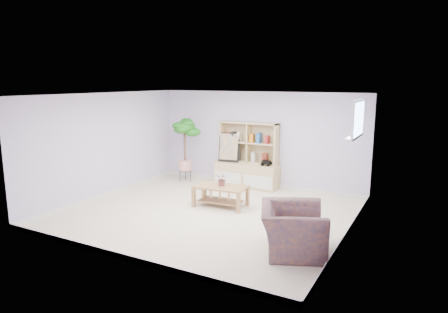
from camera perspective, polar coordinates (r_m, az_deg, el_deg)
The scene contains 14 objects.
floor at distance 8.26m, azimuth -2.17°, elevation -8.06°, with size 5.50×5.00×0.01m, color beige.
ceiling at distance 7.82m, azimuth -2.29°, elevation 8.82°, with size 5.50×5.00×0.01m, color silver.
walls at distance 7.95m, azimuth -2.23°, elevation 0.15°, with size 5.51×5.01×2.40m.
baseboard at distance 8.24m, azimuth -2.17°, elevation -7.73°, with size 5.50×5.00×0.10m, color white, non-canonical shape.
window at distance 7.46m, azimuth 18.66°, elevation 5.09°, with size 0.10×0.98×0.68m, color #C3DCFF, non-canonical shape.
window_sill at distance 7.51m, azimuth 18.07°, elevation 2.70°, with size 0.14×1.00×0.04m, color white.
storage_unit at distance 10.06m, azimuth 3.30°, elevation 0.20°, with size 1.64×0.55×1.64m, color tan, non-canonical shape.
poster at distance 10.19m, azimuth 0.73°, elevation 1.31°, with size 0.54×0.12×0.74m, color yellow, non-canonical shape.
toy_truck at distance 9.80m, azimuth 6.07°, elevation -0.89°, with size 0.29×0.20×0.15m, color black, non-canonical shape.
coffee_table at distance 8.61m, azimuth -0.48°, elevation -5.68°, with size 1.10×0.60×0.45m, color olive, non-canonical shape.
table_plant at distance 8.53m, azimuth -0.28°, elevation -3.26°, with size 0.26×0.22×0.29m, color #1D6418.
floor_tree at distance 10.62m, azimuth -5.62°, elevation 0.88°, with size 0.62×0.62×1.69m, color #0D5213, non-canonical shape.
armchair at distance 6.46m, azimuth 9.75°, elevation -9.78°, with size 1.13×0.98×0.84m, color navy.
sill_plant at distance 7.45m, azimuth 18.06°, elevation 3.63°, with size 0.12×0.10×0.22m, color #0D5213.
Camera 1 is at (3.97, -6.73, 2.68)m, focal length 32.00 mm.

